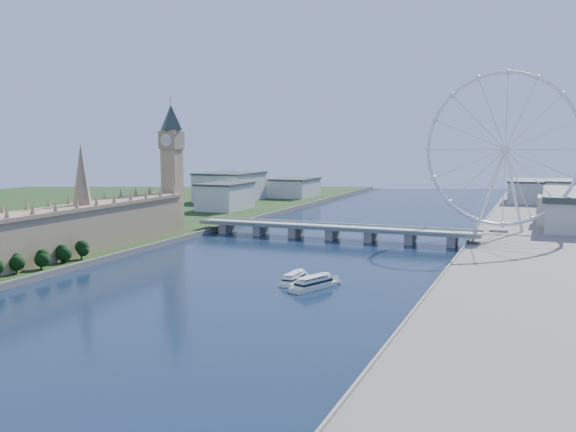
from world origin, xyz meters
The scene contains 9 objects.
ground centered at (0.00, 0.00, 0.00)m, with size 2000.00×2000.00×0.00m, color #172241.
parliament_range centered at (-128.00, 170.00, 18.48)m, with size 24.00×200.00×70.00m.
big_ben centered at (-128.00, 278.00, 66.57)m, with size 20.02×20.02×110.00m.
westminster_bridge centered at (0.00, 300.00, 6.63)m, with size 220.00×22.00×9.50m.
london_eye centered at (119.98, 355.08, 67.52)m, with size 113.60×39.12×124.30m.
county_hall centered at (175.00, 430.00, 0.00)m, with size 54.00×144.00×35.00m, color beige, non-canonical shape.
city_skyline centered at (39.22, 560.08, 16.96)m, with size 505.00×280.00×32.00m.
tour_boat_near centered at (28.74, 145.80, 0.00)m, with size 6.95×27.34×6.02m, color white, non-canonical shape.
tour_boat_far centered at (42.90, 136.82, 0.00)m, with size 8.14×31.75×7.03m, color beige, non-canonical shape.
Camera 1 is at (149.61, -163.11, 74.74)m, focal length 40.00 mm.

